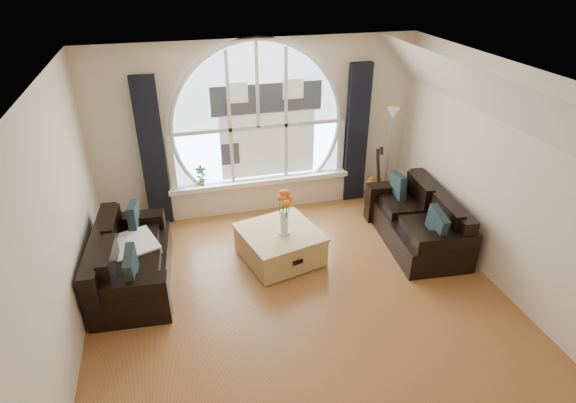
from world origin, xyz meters
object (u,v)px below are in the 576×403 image
object	(u,v)px
sofa_left	(131,257)
potted_plant	(201,176)
sofa_right	(417,218)
vase_flowers	(284,208)
guitar	(376,175)
coffee_chest	(280,244)
floor_lamp	(388,155)

from	to	relation	value
sofa_left	potted_plant	distance (m)	1.85
sofa_left	sofa_right	size ratio (longest dim) A/B	1.00
vase_flowers	guitar	size ratio (longest dim) A/B	0.66
sofa_right	coffee_chest	distance (m)	2.01
sofa_right	floor_lamp	xyz separation A→B (m)	(0.15, 1.37, 0.40)
sofa_right	vase_flowers	xyz separation A→B (m)	(-1.96, 0.03, 0.44)
sofa_left	sofa_right	xyz separation A→B (m)	(3.93, -0.05, 0.00)
vase_flowers	guitar	distance (m)	2.25
sofa_right	guitar	world-z (taller)	guitar
vase_flowers	floor_lamp	size ratio (longest dim) A/B	0.44
guitar	vase_flowers	bearing A→B (deg)	-158.21
floor_lamp	guitar	size ratio (longest dim) A/B	1.51
sofa_right	vase_flowers	distance (m)	2.01
guitar	sofa_right	bearing A→B (deg)	-96.88
coffee_chest	guitar	xyz separation A→B (m)	(1.90, 1.15, 0.29)
coffee_chest	potted_plant	xyz separation A→B (m)	(-0.90, 1.46, 0.47)
sofa_right	coffee_chest	bearing A→B (deg)	-177.91
sofa_left	floor_lamp	bearing A→B (deg)	22.18
potted_plant	coffee_chest	bearing A→B (deg)	-58.46
sofa_right	potted_plant	distance (m)	3.30
coffee_chest	guitar	bearing A→B (deg)	16.97
sofa_left	vase_flowers	bearing A→B (deg)	3.64
floor_lamp	potted_plant	bearing A→B (deg)	176.49
sofa_right	sofa_left	bearing A→B (deg)	-175.96
sofa_left	vase_flowers	world-z (taller)	vase_flowers
sofa_right	potted_plant	xyz separation A→B (m)	(-2.90, 1.55, 0.31)
sofa_left	guitar	distance (m)	4.02
floor_lamp	potted_plant	xyz separation A→B (m)	(-3.05, 0.19, -0.09)
sofa_right	guitar	size ratio (longest dim) A/B	1.63
sofa_left	floor_lamp	size ratio (longest dim) A/B	1.08
guitar	potted_plant	world-z (taller)	guitar
floor_lamp	guitar	world-z (taller)	floor_lamp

